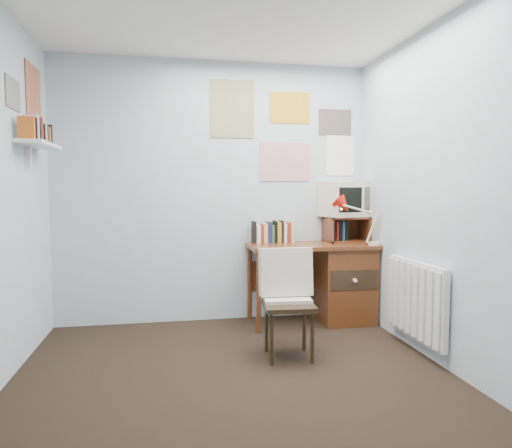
{
  "coord_description": "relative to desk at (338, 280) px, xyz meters",
  "views": [
    {
      "loc": [
        -0.42,
        -2.67,
        1.28
      ],
      "look_at": [
        0.28,
        1.05,
        0.99
      ],
      "focal_mm": 32.0,
      "sensor_mm": 36.0,
      "label": 1
    }
  ],
  "objects": [
    {
      "name": "book_row",
      "position": [
        -0.51,
        0.18,
        0.46
      ],
      "size": [
        0.6,
        0.14,
        0.22
      ],
      "primitive_type": "cube",
      "color": "#603016",
      "rests_on": "desk"
    },
    {
      "name": "tv_riser",
      "position": [
        0.12,
        0.11,
        0.48
      ],
      "size": [
        0.4,
        0.3,
        0.25
      ],
      "primitive_type": "cube",
      "color": "#603016",
      "rests_on": "desk"
    },
    {
      "name": "posters_left",
      "position": [
        -2.67,
        -0.38,
        1.59
      ],
      "size": [
        0.01,
        0.7,
        0.6
      ],
      "primitive_type": "cube",
      "color": "white",
      "rests_on": "left_wall"
    },
    {
      "name": "right_wall",
      "position": [
        0.33,
        -1.48,
        0.84
      ],
      "size": [
        0.02,
        3.5,
        2.5
      ],
      "primitive_type": "cube",
      "color": "silver",
      "rests_on": "ground"
    },
    {
      "name": "wall_shelf",
      "position": [
        -2.57,
        -0.38,
        1.21
      ],
      "size": [
        0.2,
        0.62,
        0.24
      ],
      "primitive_type": "cube",
      "color": "white",
      "rests_on": "left_wall"
    },
    {
      "name": "crt_tv",
      "position": [
        0.1,
        0.13,
        0.79
      ],
      "size": [
        0.46,
        0.44,
        0.37
      ],
      "primitive_type": "cube",
      "rotation": [
        0.0,
        0.0,
        0.23
      ],
      "color": "beige",
      "rests_on": "tv_riser"
    },
    {
      "name": "desk",
      "position": [
        0.0,
        0.0,
        0.0
      ],
      "size": [
        1.2,
        0.55,
        0.76
      ],
      "color": "#603016",
      "rests_on": "ground"
    },
    {
      "name": "back_wall",
      "position": [
        -1.17,
        0.27,
        0.84
      ],
      "size": [
        3.0,
        0.02,
        2.5
      ],
      "primitive_type": "cube",
      "color": "silver",
      "rests_on": "ground"
    },
    {
      "name": "posters_back",
      "position": [
        -0.47,
        0.26,
        1.44
      ],
      "size": [
        1.2,
        0.01,
        0.9
      ],
      "primitive_type": "cube",
      "color": "white",
      "rests_on": "back_wall"
    },
    {
      "name": "desk_lamp",
      "position": [
        0.27,
        -0.22,
        0.56
      ],
      "size": [
        0.35,
        0.33,
        0.41
      ],
      "primitive_type": "cube",
      "rotation": [
        0.0,
        0.0,
        0.34
      ],
      "color": "red",
      "rests_on": "desk"
    },
    {
      "name": "radiator",
      "position": [
        0.29,
        -0.93,
        0.01
      ],
      "size": [
        0.09,
        0.8,
        0.6
      ],
      "primitive_type": "cube",
      "color": "white",
      "rests_on": "right_wall"
    },
    {
      "name": "desk_chair",
      "position": [
        -0.72,
        -0.86,
        -0.0
      ],
      "size": [
        0.44,
        0.43,
        0.8
      ],
      "primitive_type": "cube",
      "rotation": [
        0.0,
        0.0,
        -0.08
      ],
      "color": "black",
      "rests_on": "ground"
    },
    {
      "name": "ground",
      "position": [
        -1.17,
        -1.48,
        -0.41
      ],
      "size": [
        3.5,
        3.5,
        0.0
      ],
      "primitive_type": "plane",
      "color": "black",
      "rests_on": "ground"
    }
  ]
}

